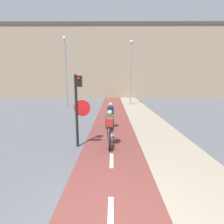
{
  "coord_description": "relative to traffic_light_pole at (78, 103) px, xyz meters",
  "views": [
    {
      "loc": [
        0.04,
        -2.67,
        2.74
      ],
      "look_at": [
        0.0,
        5.95,
        1.2
      ],
      "focal_mm": 28.0,
      "sensor_mm": 36.0,
      "label": 1
    }
  ],
  "objects": [
    {
      "name": "cyclist_far",
      "position": [
        1.27,
        2.96,
        -1.19
      ],
      "size": [
        0.46,
        1.78,
        1.51
      ],
      "color": "black",
      "rests_on": "ground_plane"
    },
    {
      "name": "building_row_background",
      "position": [
        1.36,
        23.63,
        3.91
      ],
      "size": [
        60.0,
        5.2,
        11.52
      ],
      "color": "gray",
      "rests_on": "ground_plane"
    },
    {
      "name": "street_lamp_sidewalk",
      "position": [
        3.41,
        12.9,
        2.45
      ],
      "size": [
        0.36,
        0.36,
        7.09
      ],
      "color": "gray",
      "rests_on": "ground_plane"
    },
    {
      "name": "street_lamp_far",
      "position": [
        -3.52,
        11.67,
        2.5
      ],
      "size": [
        0.36,
        0.36,
        7.18
      ],
      "color": "gray",
      "rests_on": "ground_plane"
    },
    {
      "name": "cyclist_near",
      "position": [
        1.27,
        0.13,
        -1.14
      ],
      "size": [
        0.46,
        1.84,
        1.54
      ],
      "color": "black",
      "rests_on": "ground_plane"
    },
    {
      "name": "traffic_light_pole",
      "position": [
        0.0,
        0.0,
        0.0
      ],
      "size": [
        0.67,
        0.25,
        3.0
      ],
      "color": "black",
      "rests_on": "ground_plane"
    }
  ]
}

